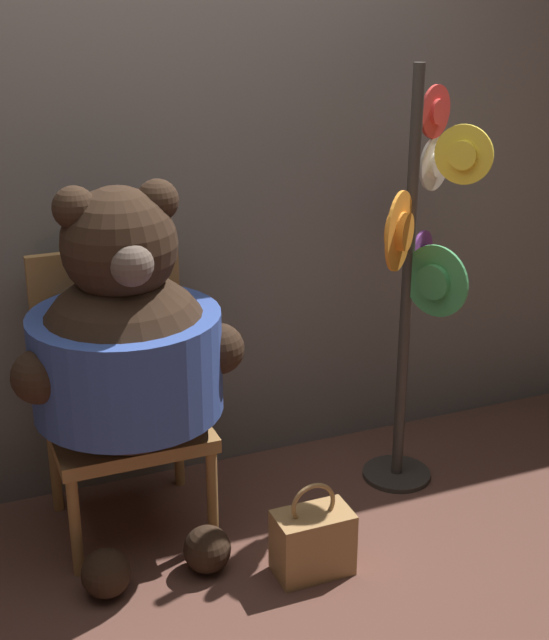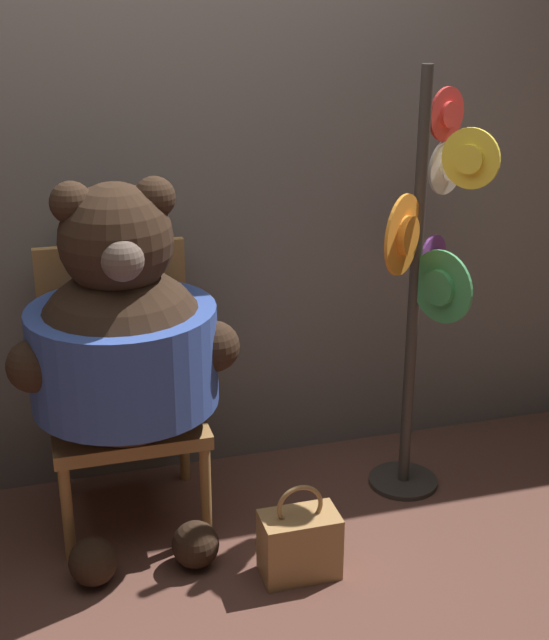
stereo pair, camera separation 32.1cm
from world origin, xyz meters
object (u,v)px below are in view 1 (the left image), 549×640
(chair, at_px, (120,389))
(handbag_on_ground, at_px, (313,541))
(hat_display_rack, at_px, (418,269))
(teddy_bear, at_px, (127,351))

(chair, xyz_separation_m, handbag_on_ground, (0.51, -0.60, -0.40))
(hat_display_rack, xyz_separation_m, handbag_on_ground, (-0.61, -0.42, -0.78))
(chair, relative_size, hat_display_rack, 0.62)
(hat_display_rack, bearing_deg, teddy_bear, 179.45)
(chair, relative_size, handbag_on_ground, 2.91)
(chair, distance_m, handbag_on_ground, 0.89)
(chair, xyz_separation_m, hat_display_rack, (1.12, -0.19, 0.38))
(handbag_on_ground, bearing_deg, chair, 130.11)
(chair, distance_m, hat_display_rack, 1.20)
(hat_display_rack, bearing_deg, handbag_on_ground, -145.69)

